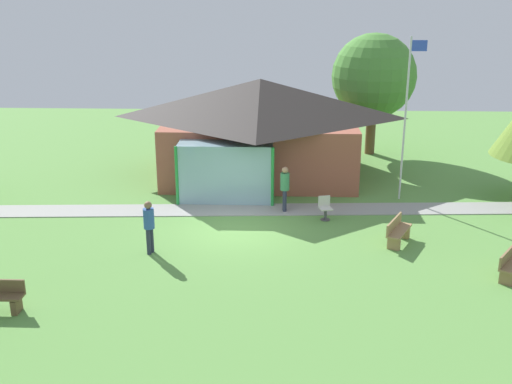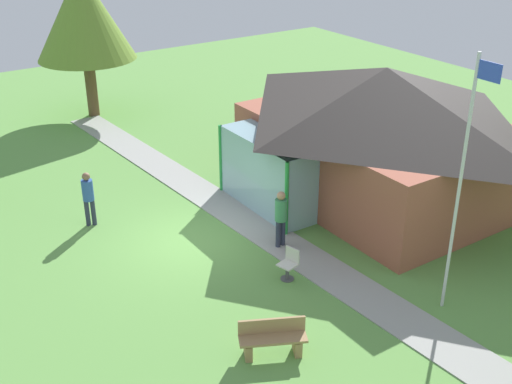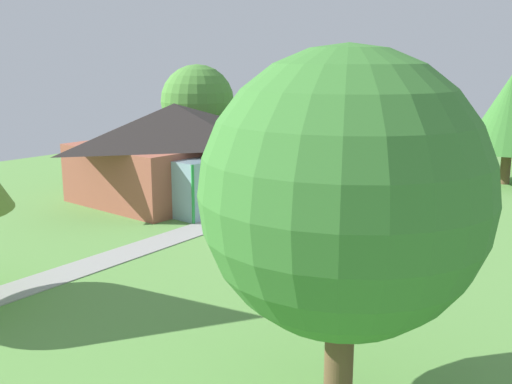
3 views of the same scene
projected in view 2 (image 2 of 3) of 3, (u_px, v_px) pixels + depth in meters
ground_plane at (195, 240)px, 19.09m from camera, size 44.00×44.00×0.00m
pavilion at (377, 130)px, 20.98m from camera, size 9.15×7.84×4.29m
footpath at (249, 222)px, 20.05m from camera, size 24.28×2.71×0.03m
flagpole at (462, 179)px, 14.64m from camera, size 0.64×0.08×6.34m
bench_mid_right at (273, 339)px, 14.37m from camera, size 1.07×1.54×0.84m
patio_chair_lawn_spare at (289, 265)px, 17.11m from camera, size 0.53×0.53×0.86m
visitor_strolling_lawn at (88, 195)px, 19.50m from camera, size 0.34×0.34×1.74m
visitor_on_path at (281, 215)px, 18.33m from camera, size 0.34×0.34×1.74m
tree_west_hedge at (83, 15)px, 27.30m from camera, size 4.18×4.18×6.32m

